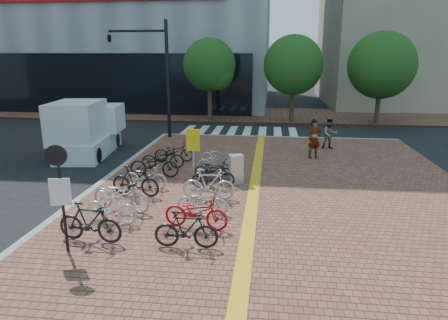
# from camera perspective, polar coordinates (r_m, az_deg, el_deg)

# --- Properties ---
(ground) EXTENTS (120.00, 120.00, 0.00)m
(ground) POSITION_cam_1_polar(r_m,az_deg,el_deg) (13.07, -5.01, -7.62)
(ground) COLOR black
(ground) RESTS_ON ground
(sidewalk) EXTENTS (14.00, 34.00, 0.15)m
(sidewalk) POSITION_cam_1_polar(r_m,az_deg,el_deg) (8.42, 9.22, -21.18)
(sidewalk) COLOR brown
(sidewalk) RESTS_ON ground
(tactile_strip) EXTENTS (0.40, 34.00, 0.01)m
(tactile_strip) POSITION_cam_1_polar(r_m,az_deg,el_deg) (8.38, 1.93, -20.50)
(tactile_strip) COLOR #F2AF15
(tactile_strip) RESTS_ON sidewalk
(kerb_north) EXTENTS (14.00, 0.25, 0.15)m
(kerb_north) POSITION_cam_1_polar(r_m,az_deg,el_deg) (24.31, 7.73, 3.17)
(kerb_north) COLOR gray
(kerb_north) RESTS_ON ground
(far_sidewalk) EXTENTS (70.00, 8.00, 0.15)m
(far_sidewalk) POSITION_cam_1_polar(r_m,az_deg,el_deg) (33.27, 2.34, 6.49)
(far_sidewalk) COLOR brown
(far_sidewalk) RESTS_ON ground
(building_beige) EXTENTS (20.00, 18.00, 18.00)m
(building_beige) POSITION_cam_1_polar(r_m,az_deg,el_deg) (46.61, 27.63, 18.34)
(building_beige) COLOR gray
(building_beige) RESTS_ON ground
(crosswalk) EXTENTS (7.50, 4.00, 0.01)m
(crosswalk) POSITION_cam_1_polar(r_m,az_deg,el_deg) (26.36, 2.22, 4.07)
(crosswalk) COLOR silver
(crosswalk) RESTS_ON ground
(street_trees) EXTENTS (16.20, 4.60, 6.35)m
(street_trees) POSITION_cam_1_polar(r_m,az_deg,el_deg) (29.37, 11.97, 12.94)
(street_trees) COLOR #38281E
(street_trees) RESTS_ON far_sidewalk
(bike_0) EXTENTS (1.87, 0.70, 1.10)m
(bike_0) POSITION_cam_1_polar(r_m,az_deg,el_deg) (11.24, -18.63, -8.43)
(bike_0) COLOR black
(bike_0) RESTS_ON sidewalk
(bike_1) EXTENTS (1.70, 0.67, 0.99)m
(bike_1) POSITION_cam_1_polar(r_m,az_deg,el_deg) (12.25, -15.82, -6.48)
(bike_1) COLOR white
(bike_1) RESTS_ON sidewalk
(bike_2) EXTENTS (2.12, 1.10, 1.06)m
(bike_2) POSITION_cam_1_polar(r_m,az_deg,el_deg) (13.10, -14.50, -4.83)
(bike_2) COLOR #A8A8AC
(bike_2) RESTS_ON sidewalk
(bike_3) EXTENTS (1.86, 0.78, 1.08)m
(bike_3) POSITION_cam_1_polar(r_m,az_deg,el_deg) (14.32, -12.54, -2.93)
(bike_3) COLOR black
(bike_3) RESTS_ON sidewalk
(bike_4) EXTENTS (1.72, 0.75, 0.88)m
(bike_4) POSITION_cam_1_polar(r_m,az_deg,el_deg) (15.14, -11.15, -2.28)
(bike_4) COLOR silver
(bike_4) RESTS_ON sidewalk
(bike_5) EXTENTS (2.01, 0.72, 1.06)m
(bike_5) POSITION_cam_1_polar(r_m,az_deg,el_deg) (16.34, -9.94, -0.61)
(bike_5) COLOR black
(bike_5) RESTS_ON sidewalk
(bike_6) EXTENTS (1.91, 0.95, 0.96)m
(bike_6) POSITION_cam_1_polar(r_m,az_deg,el_deg) (17.52, -8.73, 0.35)
(bike_6) COLOR black
(bike_6) RESTS_ON sidewalk
(bike_7) EXTENTS (1.86, 0.91, 0.94)m
(bike_7) POSITION_cam_1_polar(r_m,az_deg,el_deg) (18.52, -7.16, 1.17)
(bike_7) COLOR black
(bike_7) RESTS_ON sidewalk
(bike_8) EXTENTS (1.68, 0.52, 1.00)m
(bike_8) POSITION_cam_1_polar(r_m,az_deg,el_deg) (10.41, -5.44, -9.87)
(bike_8) COLOR black
(bike_8) RESTS_ON sidewalk
(bike_9) EXTENTS (1.95, 0.90, 0.99)m
(bike_9) POSITION_cam_1_polar(r_m,az_deg,el_deg) (11.49, -4.01, -7.41)
(bike_9) COLOR red
(bike_9) RESTS_ON sidewalk
(bike_10) EXTENTS (1.62, 0.61, 0.84)m
(bike_10) POSITION_cam_1_polar(r_m,az_deg,el_deg) (12.48, -3.07, -5.88)
(bike_10) COLOR #B1B0B5
(bike_10) RESTS_ON sidewalk
(bike_11) EXTENTS (1.82, 0.61, 1.08)m
(bike_11) POSITION_cam_1_polar(r_m,az_deg,el_deg) (13.64, -2.18, -3.49)
(bike_11) COLOR silver
(bike_11) RESTS_ON sidewalk
(bike_12) EXTENTS (1.66, 0.70, 0.96)m
(bike_12) POSITION_cam_1_polar(r_m,az_deg,el_deg) (14.76, -1.56, -2.27)
(bike_12) COLOR black
(bike_12) RESTS_ON sidewalk
(bike_13) EXTENTS (1.66, 0.78, 0.84)m
(bike_13) POSITION_cam_1_polar(r_m,az_deg,el_deg) (15.75, -1.45, -1.38)
(bike_13) COLOR black
(bike_13) RESTS_ON sidewalk
(bike_14) EXTENTS (1.68, 0.61, 0.88)m
(bike_14) POSITION_cam_1_polar(r_m,az_deg,el_deg) (16.77, -0.98, -0.28)
(bike_14) COLOR silver
(bike_14) RESTS_ON sidewalk
(bike_15) EXTENTS (1.68, 0.78, 0.85)m
(bike_15) POSITION_cam_1_polar(r_m,az_deg,el_deg) (17.91, -0.78, 0.67)
(bike_15) COLOR silver
(bike_15) RESTS_ON sidewalk
(pedestrian_a) EXTENTS (0.80, 0.70, 1.85)m
(pedestrian_a) POSITION_cam_1_polar(r_m,az_deg,el_deg) (19.44, 12.78, 2.96)
(pedestrian_a) COLOR gray
(pedestrian_a) RESTS_ON sidewalk
(pedestrian_b) EXTENTS (0.85, 0.70, 1.57)m
(pedestrian_b) POSITION_cam_1_polar(r_m,az_deg,el_deg) (21.55, 14.88, 3.61)
(pedestrian_b) COLOR #525468
(pedestrian_b) RESTS_ON sidewalk
(utility_box) EXTENTS (0.60, 0.52, 1.11)m
(utility_box) POSITION_cam_1_polar(r_m,az_deg,el_deg) (15.36, 1.74, -1.29)
(utility_box) COLOR #B0B0B5
(utility_box) RESTS_ON sidewalk
(yellow_sign) EXTENTS (0.54, 0.17, 2.01)m
(yellow_sign) POSITION_cam_1_polar(r_m,az_deg,el_deg) (15.73, -4.46, 2.22)
(yellow_sign) COLOR #B7B7BC
(yellow_sign) RESTS_ON sidewalk
(notice_sign) EXTENTS (0.51, 0.17, 2.79)m
(notice_sign) POSITION_cam_1_polar(r_m,az_deg,el_deg) (10.47, -22.37, -3.45)
(notice_sign) COLOR black
(notice_sign) RESTS_ON sidewalk
(traffic_light_pole) EXTENTS (3.59, 1.39, 6.69)m
(traffic_light_pole) POSITION_cam_1_polar(r_m,az_deg,el_deg) (24.11, -11.81, 14.14)
(traffic_light_pole) COLOR black
(traffic_light_pole) RESTS_ON sidewalk
(box_truck) EXTENTS (2.63, 5.01, 2.78)m
(box_truck) POSITION_cam_1_polar(r_m,az_deg,el_deg) (21.22, -18.96, 4.15)
(box_truck) COLOR silver
(box_truck) RESTS_ON ground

